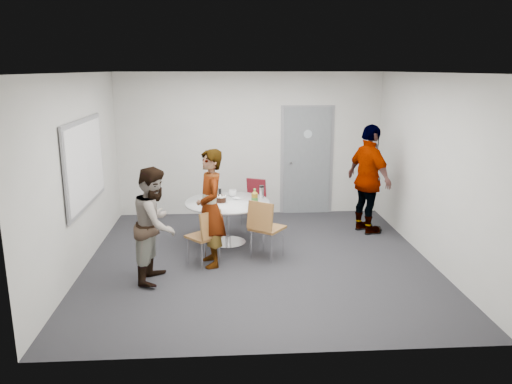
{
  "coord_description": "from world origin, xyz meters",
  "views": [
    {
      "loc": [
        -0.48,
        -6.9,
        2.76
      ],
      "look_at": [
        -0.03,
        0.25,
        0.98
      ],
      "focal_mm": 35.0,
      "sensor_mm": 36.0,
      "label": 1
    }
  ],
  "objects": [
    {
      "name": "person_right",
      "position": [
        1.95,
        1.19,
        0.93
      ],
      "size": [
        0.81,
        1.18,
        1.86
      ],
      "primitive_type": "imported",
      "rotation": [
        0.0,
        0.0,
        1.93
      ],
      "color": "black",
      "rests_on": "floor"
    },
    {
      "name": "whiteboard",
      "position": [
        -2.46,
        0.2,
        1.45
      ],
      "size": [
        0.04,
        1.9,
        1.25
      ],
      "color": "gray",
      "rests_on": "wall_left"
    },
    {
      "name": "wall_right",
      "position": [
        2.5,
        0.0,
        1.35
      ],
      "size": [
        0.0,
        5.0,
        5.0
      ],
      "primitive_type": "plane",
      "rotation": [
        1.57,
        0.0,
        -1.57
      ],
      "color": "beige",
      "rests_on": "floor"
    },
    {
      "name": "person_main",
      "position": [
        -0.69,
        -0.11,
        0.84
      ],
      "size": [
        0.53,
        0.69,
        1.68
      ],
      "primitive_type": "imported",
      "rotation": [
        0.0,
        0.0,
        -1.34
      ],
      "color": "#A5C6EA",
      "rests_on": "floor"
    },
    {
      "name": "door",
      "position": [
        1.1,
        2.48,
        1.03
      ],
      "size": [
        1.02,
        0.17,
        2.12
      ],
      "color": "slate",
      "rests_on": "wall_back"
    },
    {
      "name": "table",
      "position": [
        -0.42,
        0.77,
        0.61
      ],
      "size": [
        1.34,
        1.34,
        1.0
      ],
      "color": "silver",
      "rests_on": "floor"
    },
    {
      "name": "floor",
      "position": [
        0.0,
        0.0,
        0.0
      ],
      "size": [
        5.0,
        5.0,
        0.0
      ],
      "primitive_type": "plane",
      "color": "#242428",
      "rests_on": "ground"
    },
    {
      "name": "wall_left",
      "position": [
        -2.5,
        0.0,
        1.35
      ],
      "size": [
        0.0,
        5.0,
        5.0
      ],
      "primitive_type": "plane",
      "rotation": [
        1.57,
        0.0,
        1.57
      ],
      "color": "beige",
      "rests_on": "floor"
    },
    {
      "name": "chair_far",
      "position": [
        0.05,
        1.87,
        0.49
      ],
      "size": [
        0.52,
        0.54,
        0.81
      ],
      "rotation": [
        0.0,
        0.0,
        2.7
      ],
      "color": "maroon",
      "rests_on": "floor"
    },
    {
      "name": "chair_near_left",
      "position": [
        -0.75,
        -0.17,
        0.5
      ],
      "size": [
        0.57,
        0.58,
        0.83
      ],
      "rotation": [
        0.0,
        0.0,
        0.72
      ],
      "color": "brown",
      "rests_on": "floor"
    },
    {
      "name": "chair_near_right",
      "position": [
        0.08,
        0.03,
        0.55
      ],
      "size": [
        0.61,
        0.62,
        0.9
      ],
      "rotation": [
        0.0,
        0.0,
        -0.63
      ],
      "color": "brown",
      "rests_on": "floor"
    },
    {
      "name": "wall_back",
      "position": [
        0.0,
        2.5,
        1.35
      ],
      "size": [
        5.0,
        0.0,
        5.0
      ],
      "primitive_type": "plane",
      "rotation": [
        1.57,
        0.0,
        0.0
      ],
      "color": "beige",
      "rests_on": "floor"
    },
    {
      "name": "ceiling",
      "position": [
        0.0,
        0.0,
        2.7
      ],
      "size": [
        5.0,
        5.0,
        0.0
      ],
      "primitive_type": "plane",
      "rotation": [
        3.14,
        0.0,
        0.0
      ],
      "color": "silver",
      "rests_on": "wall_back"
    },
    {
      "name": "wall_front",
      "position": [
        0.0,
        -2.5,
        1.35
      ],
      "size": [
        5.0,
        0.0,
        5.0
      ],
      "primitive_type": "plane",
      "rotation": [
        -1.57,
        0.0,
        0.0
      ],
      "color": "beige",
      "rests_on": "floor"
    },
    {
      "name": "person_left",
      "position": [
        -1.4,
        -0.59,
        0.77
      ],
      "size": [
        0.69,
        0.83,
        1.54
      ],
      "primitive_type": "imported",
      "rotation": [
        0.0,
        0.0,
        1.41
      ],
      "color": "white",
      "rests_on": "floor"
    }
  ]
}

